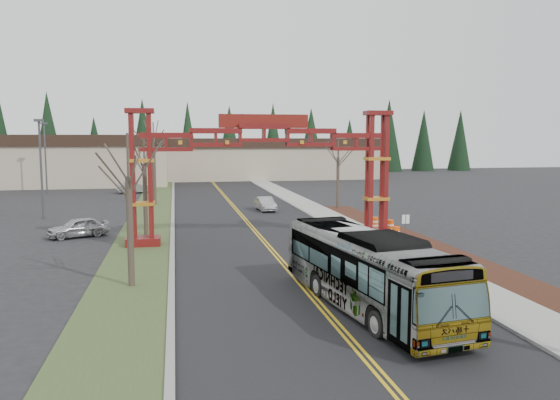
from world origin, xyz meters
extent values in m
plane|color=black|center=(0.00, 0.00, 0.00)|extent=(200.00, 200.00, 0.00)
cube|color=black|center=(0.00, 25.00, 0.01)|extent=(12.00, 110.00, 0.02)
cube|color=gold|center=(-0.12, 25.00, 0.03)|extent=(0.12, 100.00, 0.01)
cube|color=gold|center=(0.12, 25.00, 0.03)|extent=(0.12, 100.00, 0.01)
cube|color=gray|center=(6.15, 25.00, 0.07)|extent=(0.30, 110.00, 0.15)
cube|color=gray|center=(7.60, 25.00, 0.08)|extent=(2.60, 110.00, 0.14)
cube|color=black|center=(10.20, 10.00, 0.06)|extent=(2.60, 50.00, 0.12)
cube|color=#394D26|center=(-8.00, 25.00, 0.04)|extent=(4.00, 110.00, 0.08)
cube|color=gray|center=(-6.15, 25.00, 0.07)|extent=(0.30, 110.00, 0.15)
cube|color=#580B10|center=(-8.00, 18.00, 0.30)|extent=(2.20, 1.60, 0.60)
cube|color=#580B10|center=(-8.55, 17.65, 4.60)|extent=(0.28, 0.28, 8.00)
cube|color=#580B10|center=(-7.45, 17.65, 4.60)|extent=(0.28, 0.28, 8.00)
cube|color=#580B10|center=(-8.55, 18.35, 4.60)|extent=(0.28, 0.28, 8.00)
cube|color=#580B10|center=(-7.45, 18.35, 4.60)|extent=(0.28, 0.28, 8.00)
cube|color=orange|center=(-8.00, 18.00, 2.80)|extent=(1.60, 1.10, 0.22)
cube|color=orange|center=(-8.00, 18.00, 5.60)|extent=(1.60, 1.10, 0.22)
cube|color=#580B10|center=(-8.00, 18.00, 8.75)|extent=(1.80, 1.20, 0.30)
cube|color=#580B10|center=(8.00, 18.00, 0.30)|extent=(2.20, 1.60, 0.60)
cube|color=#580B10|center=(7.45, 17.65, 4.60)|extent=(0.28, 0.28, 8.00)
cube|color=#580B10|center=(8.55, 17.65, 4.60)|extent=(0.28, 0.28, 8.00)
cube|color=#580B10|center=(7.45, 18.35, 4.60)|extent=(0.28, 0.28, 8.00)
cube|color=#580B10|center=(8.55, 18.35, 4.60)|extent=(0.28, 0.28, 8.00)
cube|color=orange|center=(8.00, 18.00, 2.80)|extent=(1.60, 1.10, 0.22)
cube|color=orange|center=(8.00, 18.00, 5.60)|extent=(1.60, 1.10, 0.22)
cube|color=#580B10|center=(8.00, 18.00, 8.75)|extent=(1.80, 1.20, 0.30)
cube|color=#580B10|center=(0.00, 18.00, 7.50)|extent=(16.00, 0.90, 1.00)
cube|color=#580B10|center=(0.00, 18.00, 6.60)|extent=(16.00, 0.90, 0.60)
cube|color=maroon|center=(0.00, 18.00, 8.15)|extent=(6.00, 0.25, 0.90)
cube|color=#BAAB8E|center=(-30.00, 72.00, 3.75)|extent=(46.00, 22.00, 7.50)
cube|color=#BAAB8E|center=(10.00, 80.00, 3.50)|extent=(38.00, 20.00, 7.00)
cube|color=black|center=(10.00, 69.90, 6.20)|extent=(38.00, 0.40, 1.60)
cylinder|color=#382D26|center=(-38.00, 92.00, 0.80)|extent=(0.80, 0.80, 1.60)
cone|color=black|center=(-29.50, 92.00, 6.50)|extent=(5.60, 5.60, 13.00)
cylinder|color=#382D26|center=(-29.50, 92.00, 0.80)|extent=(0.80, 0.80, 1.60)
cone|color=black|center=(-21.00, 92.00, 6.50)|extent=(5.60, 5.60, 13.00)
cylinder|color=#382D26|center=(-21.00, 92.00, 0.80)|extent=(0.80, 0.80, 1.60)
cone|color=black|center=(-12.50, 92.00, 6.50)|extent=(5.60, 5.60, 13.00)
cylinder|color=#382D26|center=(-12.50, 92.00, 0.80)|extent=(0.80, 0.80, 1.60)
cone|color=black|center=(-4.00, 92.00, 6.50)|extent=(5.60, 5.60, 13.00)
cylinder|color=#382D26|center=(-4.00, 92.00, 0.80)|extent=(0.80, 0.80, 1.60)
cone|color=black|center=(4.50, 92.00, 6.50)|extent=(5.60, 5.60, 13.00)
cylinder|color=#382D26|center=(4.50, 92.00, 0.80)|extent=(0.80, 0.80, 1.60)
cone|color=black|center=(13.00, 92.00, 6.50)|extent=(5.60, 5.60, 13.00)
cylinder|color=#382D26|center=(13.00, 92.00, 0.80)|extent=(0.80, 0.80, 1.60)
cone|color=black|center=(21.50, 92.00, 6.50)|extent=(5.60, 5.60, 13.00)
cylinder|color=#382D26|center=(21.50, 92.00, 0.80)|extent=(0.80, 0.80, 1.60)
cone|color=black|center=(30.00, 92.00, 6.50)|extent=(5.60, 5.60, 13.00)
cylinder|color=#382D26|center=(30.00, 92.00, 0.80)|extent=(0.80, 0.80, 1.60)
cone|color=black|center=(38.50, 92.00, 6.50)|extent=(5.60, 5.60, 13.00)
cylinder|color=#382D26|center=(38.50, 92.00, 0.80)|extent=(0.80, 0.80, 1.60)
cone|color=black|center=(47.00, 92.00, 6.50)|extent=(5.60, 5.60, 13.00)
cylinder|color=#382D26|center=(47.00, 92.00, 0.80)|extent=(0.80, 0.80, 1.60)
cone|color=black|center=(55.50, 92.00, 6.50)|extent=(5.60, 5.60, 13.00)
cylinder|color=#382D26|center=(55.50, 92.00, 0.80)|extent=(0.80, 0.80, 1.60)
imported|color=#ACAEB3|center=(1.80, 2.69, 1.63)|extent=(4.31, 11.94, 3.25)
imported|color=#A5A8AD|center=(2.69, 33.81, 0.66)|extent=(1.72, 4.13, 1.33)
imported|color=#B0B4B8|center=(-12.74, 22.25, 0.71)|extent=(4.51, 3.22, 1.43)
imported|color=gray|center=(-11.00, 53.71, 0.72)|extent=(4.63, 2.50, 1.45)
cylinder|color=#382D26|center=(-8.00, 7.96, 2.63)|extent=(0.31, 0.31, 5.25)
cylinder|color=#382D26|center=(-8.00, 7.96, 6.21)|extent=(0.11, 0.11, 2.11)
cylinder|color=#382D26|center=(-8.00, 21.76, 2.60)|extent=(0.32, 0.32, 5.20)
cylinder|color=#382D26|center=(-8.00, 21.76, 6.19)|extent=(0.12, 0.12, 2.18)
cylinder|color=#382D26|center=(-8.00, 40.52, 3.24)|extent=(0.34, 0.34, 6.48)
cylinder|color=#382D26|center=(-8.00, 40.52, 7.53)|extent=(0.13, 0.13, 2.32)
cylinder|color=#382D26|center=(10.00, 33.78, 2.57)|extent=(0.31, 0.31, 5.14)
cylinder|color=#382D26|center=(10.00, 33.78, 6.10)|extent=(0.12, 0.12, 2.11)
cylinder|color=#3F3F44|center=(-17.28, 32.23, 4.22)|extent=(0.19, 0.19, 8.45)
cube|color=#3F3F44|center=(-17.28, 32.23, 8.54)|extent=(0.75, 0.38, 0.23)
cylinder|color=#3F3F44|center=(-22.08, 56.04, 4.40)|extent=(0.20, 0.20, 8.80)
cube|color=#3F3F44|center=(-22.08, 56.04, 8.90)|extent=(0.78, 0.39, 0.24)
cylinder|color=#3F3F44|center=(8.71, 14.54, 1.05)|extent=(0.06, 0.06, 2.10)
cube|color=white|center=(8.71, 14.54, 1.81)|extent=(0.48, 0.12, 0.57)
cylinder|color=#E44C0C|center=(8.96, 16.63, 0.49)|extent=(0.51, 0.51, 0.99)
cylinder|color=white|center=(8.96, 16.63, 0.64)|extent=(0.53, 0.53, 0.12)
cylinder|color=white|center=(8.96, 16.63, 0.35)|extent=(0.53, 0.53, 0.12)
cylinder|color=#E44C0C|center=(9.57, 19.24, 0.53)|extent=(0.55, 0.55, 1.05)
cylinder|color=white|center=(9.57, 19.24, 0.68)|extent=(0.57, 0.57, 0.13)
cylinder|color=white|center=(9.57, 19.24, 0.37)|extent=(0.57, 0.57, 0.13)
cylinder|color=#E44C0C|center=(9.17, 21.28, 0.49)|extent=(0.51, 0.51, 0.98)
cylinder|color=white|center=(9.17, 21.28, 0.64)|extent=(0.53, 0.53, 0.12)
cylinder|color=white|center=(9.17, 21.28, 0.34)|extent=(0.53, 0.53, 0.12)
camera|label=1|loc=(-5.88, -18.12, 7.02)|focal=35.00mm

